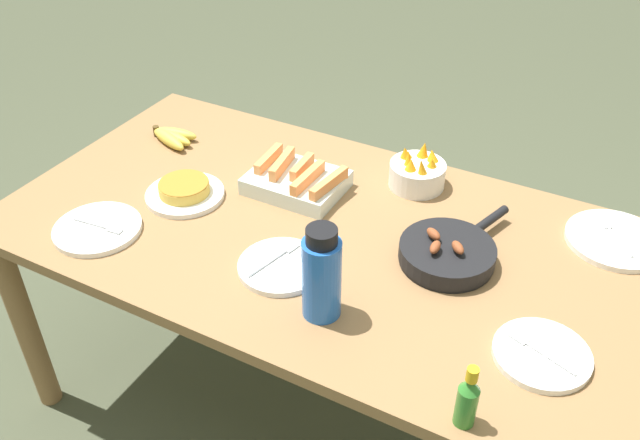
{
  "coord_description": "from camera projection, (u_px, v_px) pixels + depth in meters",
  "views": [
    {
      "loc": [
        0.69,
        -1.29,
        1.85
      ],
      "look_at": [
        0.0,
        0.0,
        0.77
      ],
      "focal_mm": 38.0,
      "sensor_mm": 36.0,
      "label": 1
    }
  ],
  "objects": [
    {
      "name": "melon_tray",
      "position": [
        297.0,
        180.0,
        1.97
      ],
      "size": [
        0.27,
        0.21,
        0.09
      ],
      "color": "silver",
      "rests_on": "dining_table"
    },
    {
      "name": "hot_sauce_bottle",
      "position": [
        467.0,
        399.0,
        1.29
      ],
      "size": [
        0.04,
        0.04,
        0.15
      ],
      "color": "#337F2D",
      "rests_on": "dining_table"
    },
    {
      "name": "frittata_plate_center",
      "position": [
        185.0,
        191.0,
        1.95
      ],
      "size": [
        0.23,
        0.23,
        0.05
      ],
      "color": "white",
      "rests_on": "dining_table"
    },
    {
      "name": "dining_table",
      "position": [
        320.0,
        254.0,
        1.89
      ],
      "size": [
        1.75,
        0.94,
        0.74
      ],
      "color": "olive",
      "rests_on": "ground_plane"
    },
    {
      "name": "empty_plate_near_front",
      "position": [
        542.0,
        355.0,
        1.46
      ],
      "size": [
        0.21,
        0.21,
        0.02
      ],
      "color": "white",
      "rests_on": "dining_table"
    },
    {
      "name": "ground_plane",
      "position": [
        320.0,
        403.0,
        2.28
      ],
      "size": [
        14.0,
        14.0,
        0.0
      ],
      "primitive_type": "plane",
      "color": "#474C38"
    },
    {
      "name": "fruit_bowl_mango",
      "position": [
        417.0,
        172.0,
        1.98
      ],
      "size": [
        0.16,
        0.16,
        0.12
      ],
      "color": "white",
      "rests_on": "dining_table"
    },
    {
      "name": "empty_plate_mid_edge",
      "position": [
        98.0,
        229.0,
        1.82
      ],
      "size": [
        0.24,
        0.24,
        0.02
      ],
      "color": "white",
      "rests_on": "dining_table"
    },
    {
      "name": "water_bottle",
      "position": [
        322.0,
        275.0,
        1.51
      ],
      "size": [
        0.09,
        0.09,
        0.24
      ],
      "color": "blue",
      "rests_on": "dining_table"
    },
    {
      "name": "empty_plate_far_right",
      "position": [
        281.0,
        266.0,
        1.7
      ],
      "size": [
        0.22,
        0.22,
        0.02
      ],
      "color": "white",
      "rests_on": "dining_table"
    },
    {
      "name": "skillet",
      "position": [
        448.0,
        253.0,
        1.71
      ],
      "size": [
        0.24,
        0.37,
        0.08
      ],
      "rotation": [
        0.0,
        0.0,
        1.26
      ],
      "color": "black",
      "rests_on": "dining_table"
    },
    {
      "name": "empty_plate_far_left",
      "position": [
        615.0,
        240.0,
        1.78
      ],
      "size": [
        0.26,
        0.26,
        0.02
      ],
      "color": "white",
      "rests_on": "dining_table"
    },
    {
      "name": "banana_bunch",
      "position": [
        171.0,
        137.0,
        2.2
      ],
      "size": [
        0.17,
        0.12,
        0.04
      ],
      "color": "gold",
      "rests_on": "dining_table"
    }
  ]
}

